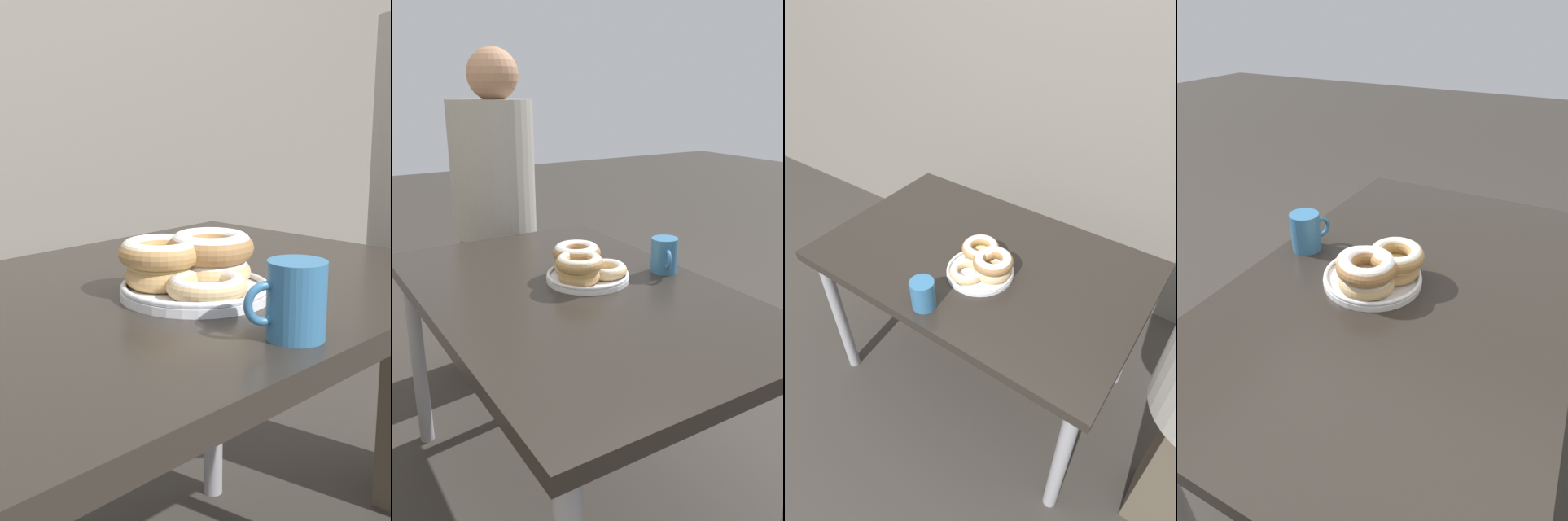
% 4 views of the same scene
% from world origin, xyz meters
% --- Properties ---
extents(dining_table, '(1.21, 0.77, 0.72)m').
position_xyz_m(dining_table, '(0.00, 0.24, 0.65)').
color(dining_table, '#28231E').
rests_on(dining_table, ground_plane).
extents(donut_plate, '(0.27, 0.26, 0.10)m').
position_xyz_m(donut_plate, '(0.05, 0.17, 0.77)').
color(donut_plate, white).
rests_on(donut_plate, dining_table).
extents(coffee_mug, '(0.11, 0.08, 0.11)m').
position_xyz_m(coffee_mug, '(-0.02, -0.07, 0.77)').
color(coffee_mug, teal).
rests_on(coffee_mug, dining_table).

